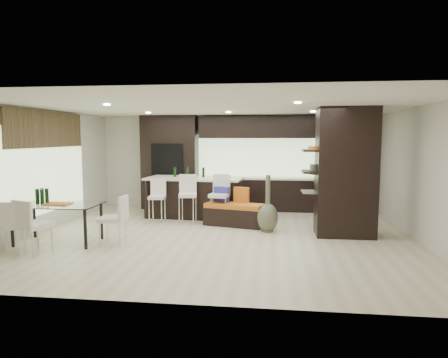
# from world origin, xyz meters

# --- Properties ---
(ground) EXTENTS (8.00, 8.00, 0.00)m
(ground) POSITION_xyz_m (0.00, 0.00, 0.00)
(ground) COLOR beige
(ground) RESTS_ON ground
(back_wall) EXTENTS (8.00, 0.02, 2.70)m
(back_wall) POSITION_xyz_m (0.00, 3.50, 1.35)
(back_wall) COLOR beige
(back_wall) RESTS_ON ground
(left_wall) EXTENTS (0.02, 7.00, 2.70)m
(left_wall) POSITION_xyz_m (-4.00, 0.00, 1.35)
(left_wall) COLOR beige
(left_wall) RESTS_ON ground
(right_wall) EXTENTS (0.02, 7.00, 2.70)m
(right_wall) POSITION_xyz_m (4.00, 0.00, 1.35)
(right_wall) COLOR beige
(right_wall) RESTS_ON ground
(ceiling) EXTENTS (8.00, 7.00, 0.02)m
(ceiling) POSITION_xyz_m (0.00, 0.00, 2.70)
(ceiling) COLOR white
(ceiling) RESTS_ON ground
(window_left) EXTENTS (0.04, 3.20, 1.90)m
(window_left) POSITION_xyz_m (-3.96, 0.20, 1.35)
(window_left) COLOR #B2D199
(window_left) RESTS_ON left_wall
(window_back) EXTENTS (3.40, 0.04, 1.20)m
(window_back) POSITION_xyz_m (0.60, 3.46, 1.55)
(window_back) COLOR #B2D199
(window_back) RESTS_ON back_wall
(stone_accent) EXTENTS (0.08, 3.00, 0.80)m
(stone_accent) POSITION_xyz_m (-3.93, 0.20, 2.25)
(stone_accent) COLOR brown
(stone_accent) RESTS_ON left_wall
(ceiling_spots) EXTENTS (4.00, 3.00, 0.02)m
(ceiling_spots) POSITION_xyz_m (0.00, 0.25, 2.68)
(ceiling_spots) COLOR white
(ceiling_spots) RESTS_ON ceiling
(back_cabinetry) EXTENTS (6.80, 0.68, 2.70)m
(back_cabinetry) POSITION_xyz_m (0.50, 3.17, 1.35)
(back_cabinetry) COLOR black
(back_cabinetry) RESTS_ON ground
(refrigerator) EXTENTS (0.90, 0.68, 1.90)m
(refrigerator) POSITION_xyz_m (-1.90, 3.12, 0.95)
(refrigerator) COLOR black
(refrigerator) RESTS_ON ground
(partition_column) EXTENTS (1.20, 0.80, 2.70)m
(partition_column) POSITION_xyz_m (2.60, 0.40, 1.35)
(partition_column) COLOR black
(partition_column) RESTS_ON ground
(kitchen_island) EXTENTS (2.57, 1.26, 1.04)m
(kitchen_island) POSITION_xyz_m (-0.95, 1.97, 0.52)
(kitchen_island) COLOR black
(kitchen_island) RESTS_ON ground
(stool_left) EXTENTS (0.41, 0.41, 0.86)m
(stool_left) POSITION_xyz_m (-1.71, 1.14, 0.43)
(stool_left) COLOR silver
(stool_left) RESTS_ON ground
(stool_mid) EXTENTS (0.49, 0.49, 0.95)m
(stool_mid) POSITION_xyz_m (-0.95, 1.12, 0.48)
(stool_mid) COLOR silver
(stool_mid) RESTS_ON ground
(stool_right) EXTENTS (0.49, 0.49, 0.97)m
(stool_right) POSITION_xyz_m (-0.18, 1.12, 0.48)
(stool_right) COLOR silver
(stool_right) RESTS_ON ground
(bench) EXTENTS (1.46, 0.86, 0.53)m
(bench) POSITION_xyz_m (0.19, 1.03, 0.26)
(bench) COLOR black
(bench) RESTS_ON ground
(floor_vase) EXTENTS (0.53, 0.53, 1.26)m
(floor_vase) POSITION_xyz_m (0.98, 0.50, 0.63)
(floor_vase) COLOR #4D563E
(floor_vase) RESTS_ON ground
(dining_table) EXTENTS (1.62, 0.94, 0.77)m
(dining_table) POSITION_xyz_m (-3.10, -0.94, 0.39)
(dining_table) COLOR white
(dining_table) RESTS_ON ground
(chair_near) EXTENTS (0.65, 0.65, 0.92)m
(chair_near) POSITION_xyz_m (-3.10, -1.72, 0.46)
(chair_near) COLOR silver
(chair_near) RESTS_ON ground
(chair_far) EXTENTS (0.58, 0.58, 0.89)m
(chair_far) POSITION_xyz_m (-3.60, -1.71, 0.44)
(chair_far) COLOR silver
(chair_far) RESTS_ON ground
(chair_end) EXTENTS (0.50, 0.50, 0.88)m
(chair_end) POSITION_xyz_m (-1.98, -0.94, 0.44)
(chair_end) COLOR silver
(chair_end) RESTS_ON ground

